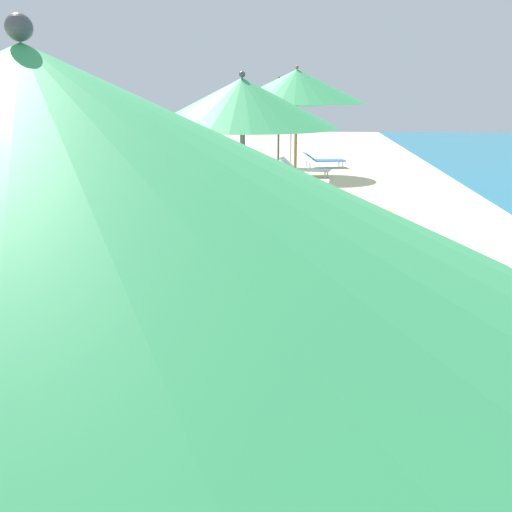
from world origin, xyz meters
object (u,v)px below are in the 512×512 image
Objects in this scene: lounger_fifth_inland at (325,234)px; umbrella_farthest at (292,89)px; lounger_farthest_shoreside at (323,159)px; lounger_fifth_shoreside at (351,210)px; lounger_fourth_shoreside at (326,284)px; umbrella_fourth at (242,104)px; umbrella_fifth at (297,87)px; lounger_fourth_inland at (321,357)px; cooler_box at (319,202)px; lounger_sixth_shoreside at (298,180)px; lounger_farthest_inland at (304,168)px; umbrella_third at (34,169)px; umbrella_sixth at (279,93)px.

umbrella_farthest is (-0.93, 9.43, 2.29)m from lounger_fifth_inland.
lounger_fifth_inland is 0.96× the size of lounger_farthest_shoreside.
umbrella_farthest is (-1.45, 7.59, 2.26)m from lounger_fifth_shoreside.
umbrella_fourth is at bearing -117.87° from lounger_fourth_shoreside.
lounger_fourth_inland is at bearing -85.65° from umbrella_fifth.
umbrella_fourth is 5.93m from lounger_fifth_shoreside.
lounger_fourth_inland is (0.79, -0.91, -2.12)m from umbrella_fourth.
umbrella_farthest reaches higher than lounger_fifth_shoreside.
umbrella_farthest is at bearing 106.22° from lounger_fourth_inland.
umbrella_farthest is 5.83× the size of cooler_box.
lounger_farthest_inland reaches higher than lounger_sixth_shoreside.
lounger_sixth_shoreside is (-0.06, 5.09, -2.30)m from umbrella_fifth.
lounger_fifth_inland is (-0.52, -1.85, -0.03)m from lounger_fifth_shoreside.
lounger_fourth_inland is at bearing -90.37° from cooler_box.
umbrella_fourth is (-0.02, 4.23, 0.07)m from umbrella_third.
umbrella_farthest is at bearing 102.69° from lounger_fifth_shoreside.
umbrella_fourth is 4.20m from lounger_fifth_inland.
umbrella_sixth is 2.96m from cooler_box.
cooler_box is (-0.59, 1.56, -0.13)m from lounger_fifth_shoreside.
lounger_sixth_shoreside is at bearing 88.06° from umbrella_fourth.
lounger_farthest_shoreside is 2.36m from lounger_farthest_inland.
umbrella_farthest reaches higher than umbrella_sixth.
umbrella_third is 1.82× the size of lounger_fifth_inland.
umbrella_third is at bearing -87.82° from lounger_sixth_shoreside.
umbrella_sixth reaches higher than lounger_fifth_shoreside.
lounger_farthest_inland is at bearing 90.96° from lounger_sixth_shoreside.
lounger_farthest_inland is at bearing 80.39° from umbrella_sixth.
lounger_sixth_shoreside reaches higher than lounger_fifth_inland.
umbrella_sixth reaches higher than lounger_fifth_inland.
lounger_fourth_shoreside is 1.10× the size of lounger_fourth_inland.
lounger_fourth_shoreside is 1.03× the size of lounger_farthest_shoreside.
umbrella_fourth is 4.46m from umbrella_fifth.
lounger_fourth_inland is 2.77× the size of cooler_box.
lounger_fourth_inland is at bearing -85.01° from lounger_fifth_inland.
umbrella_fourth is 12.96m from umbrella_farthest.
umbrella_third is 1.89× the size of lounger_fourth_inland.
umbrella_fifth is 10.06m from lounger_farthest_shoreside.
umbrella_third is at bearing -94.17° from cooler_box.
lounger_fourth_shoreside is at bearing -82.89° from lounger_sixth_shoreside.
cooler_box is at bearing 103.02° from lounger_fourth_shoreside.
umbrella_third is 5.69m from lounger_fourth_shoreside.
umbrella_fourth is 2.44m from lounger_fourth_inland.
lounger_fourth_inland is at bearing -93.91° from lounger_fifth_shoreside.
umbrella_fifth is 2.00× the size of lounger_fifth_inland.
lounger_sixth_shoreside is at bearing 106.77° from lounger_fifth_shoreside.
lounger_farthest_shoreside is at bearing 86.04° from lounger_farthest_inland.
lounger_fifth_inland is 0.90× the size of lounger_sixth_shoreside.
lounger_farthest_inland is (-0.44, 10.92, -0.01)m from lounger_fourth_shoreside.
lounger_fifth_inland is 9.75m from umbrella_farthest.
lounger_farthest_inland is at bearing -118.15° from lounger_farthest_shoreside.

